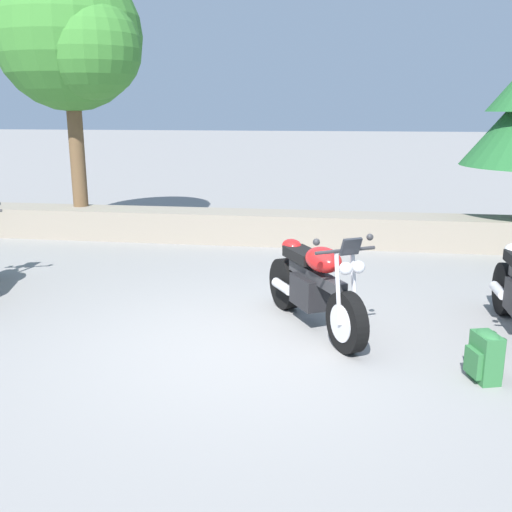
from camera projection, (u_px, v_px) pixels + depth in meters
The scene contains 5 objects.
ground_plane at pixel (246, 345), 6.03m from camera, with size 120.00×120.00×0.00m, color gray.
stone_wall at pixel (289, 228), 10.57m from camera, with size 36.00×0.80×0.55m, color gray.
motorcycle_red_centre at pixel (315, 286), 6.39m from camera, with size 1.21×1.86×1.18m.
rider_backpack at pixel (485, 355), 5.20m from camera, with size 0.31×0.34×0.47m.
leafy_tree_far_left at pixel (73, 40), 10.43m from camera, with size 2.78×2.64×4.41m.
Camera 1 is at (0.93, -5.55, 2.37)m, focal length 41.02 mm.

